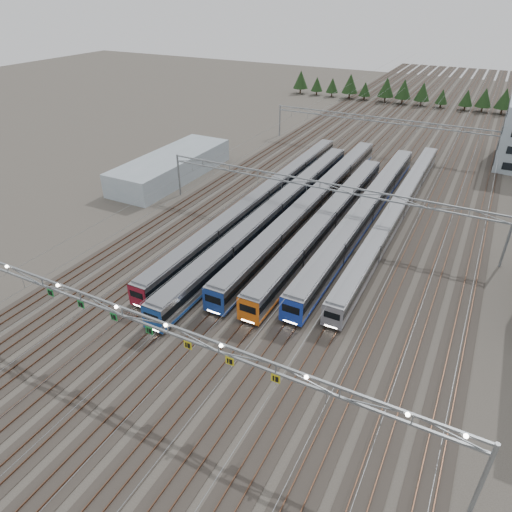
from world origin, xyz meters
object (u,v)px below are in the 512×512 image
at_px(train_d, 327,221).
at_px(train_e, 365,212).
at_px(west_shed, 172,166).
at_px(train_f, 397,210).
at_px(gantry_near, 167,331).
at_px(gantry_mid, 320,190).
at_px(train_b, 275,212).
at_px(gantry_far, 387,124).
at_px(train_a, 262,198).
at_px(train_c, 313,203).

xyz_separation_m(train_d, train_e, (4.50, 5.86, 0.05)).
bearing_deg(train_d, west_shed, 166.84).
bearing_deg(train_f, train_d, -132.76).
relative_size(gantry_near, gantry_mid, 1.00).
bearing_deg(train_b, gantry_near, -79.89).
bearing_deg(train_f, gantry_mid, -144.59).
relative_size(train_e, gantry_far, 1.09).
distance_m(train_a, train_e, 18.15).
distance_m(train_b, train_d, 9.03).
distance_m(train_d, west_shed, 38.28).
relative_size(train_b, train_d, 1.21).
bearing_deg(gantry_far, train_c, -93.12).
distance_m(train_a, train_d, 13.96).
height_order(train_b, gantry_far, gantry_far).
height_order(train_f, west_shed, west_shed).
height_order(train_a, gantry_mid, gantry_mid).
bearing_deg(train_f, gantry_far, 106.91).
distance_m(train_c, gantry_near, 44.14).
height_order(gantry_near, gantry_mid, gantry_near).
relative_size(train_f, gantry_near, 1.17).
relative_size(train_f, west_shed, 2.20).
bearing_deg(train_d, train_f, 47.24).
bearing_deg(train_e, train_a, -172.70).
relative_size(train_b, gantry_near, 1.15).
bearing_deg(gantry_near, train_b, 100.11).
relative_size(gantry_near, gantry_far, 1.00).
distance_m(train_b, train_e, 15.04).
relative_size(train_c, gantry_mid, 1.16).
bearing_deg(west_shed, gantry_mid, -11.27).
height_order(train_c, gantry_near, gantry_near).
distance_m(train_a, train_c, 9.20).
bearing_deg(gantry_near, west_shed, 126.60).
relative_size(train_a, train_b, 1.05).
distance_m(train_a, gantry_mid, 12.21).
bearing_deg(train_e, gantry_mid, -148.59).
xyz_separation_m(train_c, train_e, (9.00, 0.43, -0.00)).
height_order(train_b, train_c, train_c).
height_order(train_a, west_shed, west_shed).
xyz_separation_m(train_f, west_shed, (-46.28, -1.02, 0.37)).
relative_size(train_d, train_f, 0.82).
height_order(train_c, west_shed, west_shed).
xyz_separation_m(train_e, gantry_near, (-6.80, -44.24, 4.87)).
distance_m(train_d, gantry_mid, 5.09).
height_order(train_a, gantry_far, gantry_far).
bearing_deg(train_f, train_c, -162.33).
bearing_deg(gantry_near, train_a, 104.96).
bearing_deg(gantry_mid, train_b, -159.61).
bearing_deg(train_f, gantry_near, -103.21).
distance_m(train_d, gantry_far, 46.98).
relative_size(train_b, train_f, 0.98).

